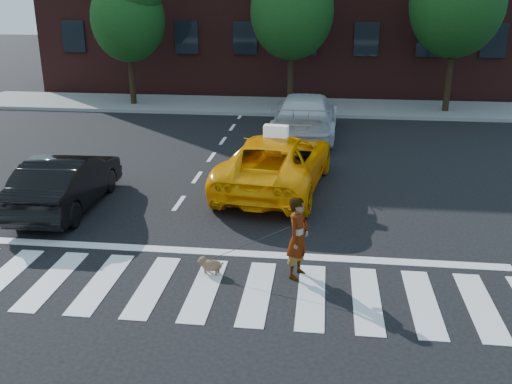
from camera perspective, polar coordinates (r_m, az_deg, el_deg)
ground at (r=10.88m, az=-5.20°, el=-9.68°), size 120.00×120.00×0.00m
crosswalk at (r=10.88m, az=-5.20°, el=-9.65°), size 13.00×2.40×0.01m
stop_line at (r=12.27m, az=-3.66°, el=-6.04°), size 12.00×0.30×0.01m
sidewalk_far at (r=27.35m, az=2.42°, el=8.56°), size 30.00×4.00×0.15m
tree_left at (r=27.79m, az=-12.70°, el=17.37°), size 3.39×3.38×6.50m
tree_mid at (r=26.31m, az=3.71°, el=18.58°), size 3.69×3.69×7.10m
taxi at (r=15.91m, az=2.03°, el=3.02°), size 3.22×5.81×1.54m
black_sedan at (r=15.25m, az=-18.42°, el=1.01°), size 1.62×4.32×1.41m
white_suv at (r=21.79m, az=4.98°, el=7.67°), size 2.47×5.76×1.65m
woman at (r=10.99m, az=4.23°, el=-4.56°), size 0.59×0.70×1.63m
dog at (r=11.36m, az=-4.65°, el=-7.23°), size 0.57×0.32×0.33m
taxi_sign at (r=15.47m, az=2.00°, el=6.11°), size 0.68×0.36×0.32m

